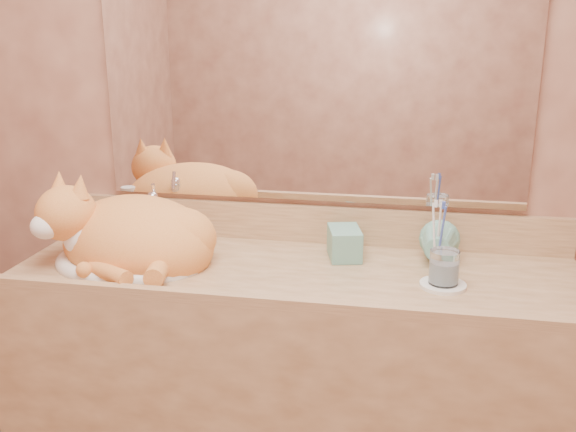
% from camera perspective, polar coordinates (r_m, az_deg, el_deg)
% --- Properties ---
extents(wall_back, '(2.40, 0.02, 2.50)m').
position_cam_1_polar(wall_back, '(1.98, 2.08, 8.85)').
color(wall_back, brown).
rests_on(wall_back, ground).
extents(vanity_counter, '(1.60, 0.55, 0.85)m').
position_cam_1_polar(vanity_counter, '(2.01, 0.58, -16.23)').
color(vanity_counter, olive).
rests_on(vanity_counter, floor).
extents(mirror, '(1.30, 0.02, 0.80)m').
position_cam_1_polar(mirror, '(1.96, 2.07, 12.86)').
color(mirror, white).
rests_on(mirror, wall_back).
extents(sink_basin, '(0.46, 0.39, 0.14)m').
position_cam_1_polar(sink_basin, '(1.92, -13.74, -2.05)').
color(sink_basin, white).
rests_on(sink_basin, vanity_counter).
extents(faucet, '(0.05, 0.13, 0.18)m').
position_cam_1_polar(faucet, '(2.06, -11.85, -0.03)').
color(faucet, white).
rests_on(faucet, vanity_counter).
extents(cat, '(0.59, 0.54, 0.27)m').
position_cam_1_polar(cat, '(1.93, -14.18, -1.40)').
color(cat, orange).
rests_on(cat, sink_basin).
extents(soap_dispenser, '(0.11, 0.11, 0.20)m').
position_cam_1_polar(soap_dispenser, '(1.83, 5.38, -1.44)').
color(soap_dispenser, '#66A492').
rests_on(soap_dispenser, vanity_counter).
extents(toothbrush_cup, '(0.13, 0.13, 0.11)m').
position_cam_1_polar(toothbrush_cup, '(1.85, 13.09, -3.13)').
color(toothbrush_cup, '#66A492').
rests_on(toothbrush_cup, vanity_counter).
extents(toothbrushes, '(0.03, 0.03, 0.21)m').
position_cam_1_polar(toothbrushes, '(1.83, 13.23, -1.13)').
color(toothbrushes, silver).
rests_on(toothbrushes, toothbrush_cup).
extents(saucer, '(0.12, 0.12, 0.01)m').
position_cam_1_polar(saucer, '(1.76, 13.60, -5.99)').
color(saucer, white).
rests_on(saucer, vanity_counter).
extents(water_glass, '(0.08, 0.08, 0.09)m').
position_cam_1_polar(water_glass, '(1.74, 13.71, -4.44)').
color(water_glass, silver).
rests_on(water_glass, saucer).
extents(lotion_bottle, '(0.05, 0.05, 0.12)m').
position_cam_1_polar(lotion_bottle, '(2.13, -16.70, -0.69)').
color(lotion_bottle, silver).
rests_on(lotion_bottle, vanity_counter).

